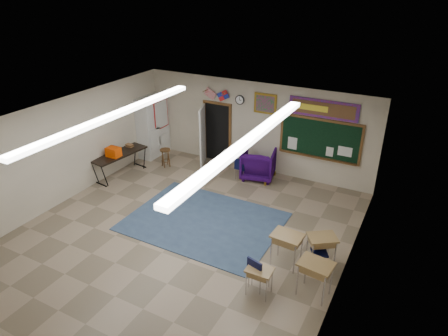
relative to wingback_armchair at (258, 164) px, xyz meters
The scene contains 25 objects.
floor 3.96m from the wingback_armchair, 96.23° to the right, with size 9.00×9.00×0.00m, color #86735D.
back_wall 1.25m from the wingback_armchair, 125.98° to the left, with size 8.00×0.04×3.00m, color beige.
front_wall 8.48m from the wingback_armchair, 92.90° to the right, with size 8.00×0.04×3.00m, color beige.
left_wall 5.99m from the wingback_armchair, 138.53° to the right, with size 0.04×9.00×3.00m, color beige.
right_wall 5.40m from the wingback_armchair, 47.59° to the right, with size 0.04×9.00×3.00m, color beige.
ceiling 4.67m from the wingback_armchair, 96.23° to the right, with size 8.00×9.00×0.04m, color silver.
area_rug 3.16m from the wingback_armchair, 94.17° to the right, with size 4.00×3.00×0.02m, color #38506A.
fluorescent_strips 4.64m from the wingback_armchair, 96.23° to the right, with size 3.86×6.00×0.10m, color white, non-canonical shape.
doorway 2.06m from the wingback_armchair, 167.17° to the left, with size 1.10×0.89×2.16m.
chalkboard 2.10m from the wingback_armchair, 17.23° to the left, with size 2.55×0.14×1.30m.
bulletin_board 2.71m from the wingback_armchair, 17.35° to the left, with size 2.10×0.05×0.55m.
framed_art_print 1.95m from the wingback_armchair, 97.90° to the left, with size 0.75×0.05×0.65m.
wall_clock 2.18m from the wingback_armchair, 150.43° to the left, with size 0.32×0.05×0.32m.
wall_flags 2.76m from the wingback_armchair, 163.88° to the left, with size 1.16×0.06×0.70m, color red, non-canonical shape.
storage_cabinet 4.19m from the wingback_armchair, behind, with size 0.59×1.25×2.20m.
wingback_armchair is the anchor object (origin of this frame).
student_chair_reading 0.56m from the wingback_armchair, 141.60° to the right, with size 0.39×0.39×0.77m, color black, non-canonical shape.
student_chair_desk_a 5.17m from the wingback_armchair, 66.06° to the right, with size 0.41×0.41×0.82m, color black, non-canonical shape.
student_chair_desk_b 4.58m from the wingback_armchair, 48.79° to the right, with size 0.37×0.37×0.73m, color black, non-canonical shape.
student_desk_front_left 4.41m from the wingback_armchair, 58.00° to the right, with size 0.71×0.55×0.81m.
student_desk_front_right 4.52m from the wingback_armchair, 47.97° to the right, with size 0.79×0.75×0.76m.
student_desk_back_left 5.36m from the wingback_armchair, 66.09° to the right, with size 0.54×0.41×0.64m.
student_desk_back_right 5.42m from the wingback_armchair, 54.05° to the right, with size 0.73×0.59×0.82m.
folding_table 4.54m from the wingback_armchair, 153.83° to the right, with size 0.89×1.99×1.09m.
wooden_stool 3.25m from the wingback_armchair, 166.84° to the right, with size 0.36×0.36×0.64m.
Camera 1 is at (4.97, -6.96, 6.03)m, focal length 32.00 mm.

